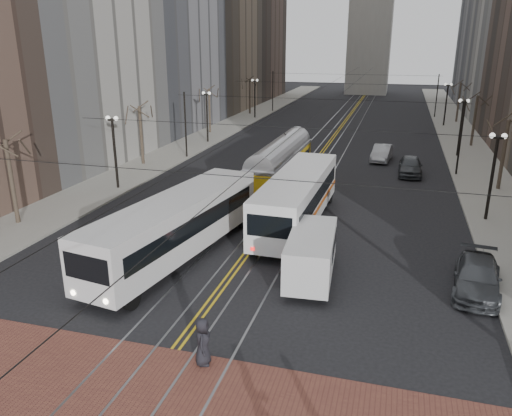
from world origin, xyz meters
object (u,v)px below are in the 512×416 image
Objects in this scene: transit_bus at (177,229)px; sedan_grey at (410,166)px; streetcar at (280,169)px; pedestrian_a at (203,341)px; cargo_van at (311,257)px; sedan_silver at (382,153)px; sedan_parked at (477,277)px; rear_bus at (297,200)px.

transit_bus is 2.78× the size of sedan_grey.
pedestrian_a is at bearing -82.45° from streetcar.
transit_bus reaches higher than cargo_van.
pedestrian_a reaches higher than sedan_silver.
streetcar is 6.98× the size of pedestrian_a.
sedan_grey is (12.44, 22.08, -0.87)m from transit_bus.
sedan_grey is 1.03× the size of sedan_silver.
transit_bus is at bearing 170.96° from cargo_van.
pedestrian_a is at bearing -112.39° from cargo_van.
sedan_grey is 31.54m from pedestrian_a.
sedan_grey is 0.95× the size of sedan_parked.
sedan_parked is at bearing -73.05° from sedan_silver.
streetcar is 9.03m from rear_bus.
sedan_parked is at bearing -47.60° from streetcar.
transit_bus is at bearing -104.52° from sedan_silver.
transit_bus reaches higher than pedestrian_a.
streetcar is 2.35× the size of cargo_van.
transit_bus reaches higher than streetcar.
rear_bus is at bearing 60.87° from transit_bus.
rear_bus is at bearing 102.59° from cargo_van.
transit_bus is 7.54m from cargo_van.
cargo_van is (7.50, -0.66, -0.47)m from transit_bus.
sedan_grey is 5.69m from sedan_silver.
streetcar is (2.21, 15.21, -0.16)m from transit_bus.
cargo_van is 1.09× the size of sedan_parked.
cargo_van is 2.97× the size of pedestrian_a.
cargo_van is at bearing -31.80° from pedestrian_a.
sedan_grey reaches higher than sedan_parked.
streetcar is 2.75× the size of sedan_silver.
sedan_parked is at bearing 10.19° from transit_bus.
sedan_silver is 35.98m from pedestrian_a.
sedan_parked is at bearing 2.97° from cargo_van.
transit_bus reaches higher than sedan_parked.
cargo_van is (2.20, -7.39, -0.47)m from rear_bus.
cargo_van is at bearing -70.43° from streetcar.
sedan_parked is (2.86, -21.79, -0.09)m from sedan_grey.
sedan_grey is at bearing 69.70° from transit_bus.
sedan_silver is at bearing 108.88° from sedan_parked.
sedan_silver is at bearing 81.32° from cargo_van.
pedestrian_a is (2.68, -23.74, -0.59)m from streetcar.
cargo_van is 8.30m from pedestrian_a.
sedan_parked is (13.09, -14.92, -0.79)m from streetcar.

